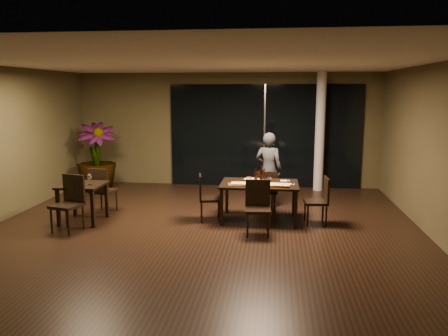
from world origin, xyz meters
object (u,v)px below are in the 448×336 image
chair_main_far (266,189)px  diner (269,170)px  chair_main_left (206,195)px  chair_main_right (320,198)px  chair_main_near (258,204)px  chair_side_far (101,188)px  bottle_c (261,174)px  chair_side_near (70,200)px  potted_plant (96,157)px  side_table (82,190)px  bottle_b (264,176)px  main_table (259,187)px  bottle_a (256,175)px

chair_main_far → diner: diner is taller
chair_main_left → chair_main_right: bearing=-100.3°
chair_main_far → chair_main_near: 1.43m
chair_side_far → bottle_c: size_ratio=3.01×
chair_main_far → chair_main_left: (-1.16, -0.75, 0.02)m
chair_side_near → potted_plant: (-0.83, 3.20, 0.30)m
diner → potted_plant: 4.51m
side_table → chair_main_near: bearing=-5.2°
chair_main_right → chair_main_far: bearing=-130.0°
chair_main_left → bottle_b: size_ratio=3.26×
chair_side_far → chair_side_near: size_ratio=0.95×
side_table → chair_main_near: size_ratio=0.83×
main_table → chair_side_far: chair_side_far is taller
bottle_a → bottle_b: 0.16m
chair_main_far → chair_main_right: size_ratio=0.97×
side_table → chair_main_far: (3.52, 1.11, -0.13)m
potted_plant → side_table: bearing=-72.6°
chair_main_left → chair_main_near: bearing=-133.5°
chair_main_right → chair_side_far: chair_side_far is taller
bottle_a → bottle_c: (0.10, 0.12, 0.01)m
diner → chair_side_far: bearing=32.7°
bottle_b → bottle_c: bottle_c is taller
diner → bottle_b: diner is taller
bottle_b → chair_main_right: bearing=-8.7°
chair_main_far → diner: (0.04, 0.51, 0.33)m
chair_main_far → chair_main_near: chair_main_near is taller
chair_main_left → potted_plant: (-3.20, 2.30, 0.35)m
main_table → chair_main_near: (0.00, -0.81, -0.14)m
side_table → chair_main_far: bearing=17.6°
potted_plant → bottle_b: 4.81m
bottle_c → chair_main_far: bearing=79.1°
chair_side_far → bottle_c: (3.30, 0.05, 0.37)m
main_table → chair_main_left: (-1.04, -0.14, -0.16)m
chair_side_near → bottle_b: size_ratio=3.63×
chair_main_near → bottle_b: 0.92m
main_table → potted_plant: 4.76m
chair_main_near → chair_main_right: bearing=26.6°
chair_main_near → chair_side_near: size_ratio=0.94×
main_table → chair_main_near: chair_main_near is taller
side_table → bottle_c: 3.50m
chair_main_near → bottle_b: bottle_b is taller
potted_plant → bottle_b: bearing=-26.2°
bottle_b → bottle_c: bearing=118.4°
chair_side_far → diner: bearing=-154.3°
chair_main_left → chair_main_far: bearing=-67.6°
bottle_c → chair_main_near: bearing=-91.4°
chair_main_right → chair_main_left: bearing=-94.3°
chair_main_near → bottle_c: size_ratio=2.99×
diner → bottle_b: bearing=102.3°
main_table → chair_side_near: (-3.40, -1.03, -0.11)m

